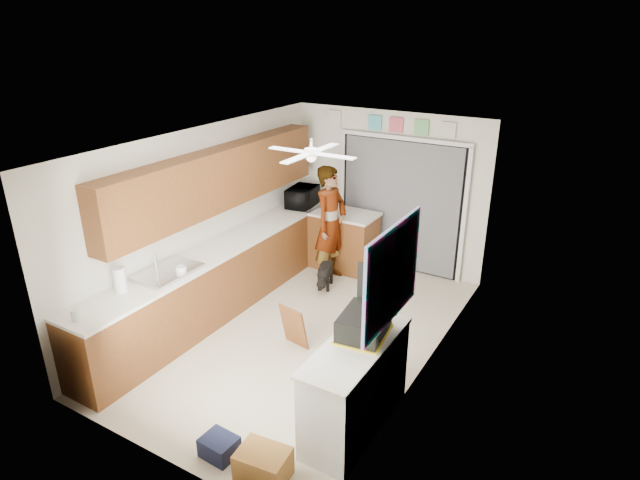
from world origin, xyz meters
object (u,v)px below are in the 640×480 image
at_px(paper_towel_roll, 120,280).
at_px(microwave, 302,197).
at_px(cardboard_box, 263,465).
at_px(dog, 325,275).
at_px(cup, 181,270).
at_px(man, 331,224).
at_px(navy_crate, 219,447).
at_px(suitcase, 364,324).

bearing_deg(paper_towel_roll, microwave, 87.33).
bearing_deg(cardboard_box, dog, 111.55).
xyz_separation_m(cup, man, (0.65, 2.47, -0.09)).
xyz_separation_m(microwave, cup, (0.10, -2.86, -0.11)).
height_order(cardboard_box, dog, dog).
relative_size(paper_towel_roll, navy_crate, 0.92).
relative_size(cup, dog, 0.24).
height_order(suitcase, navy_crate, suitcase).
xyz_separation_m(microwave, man, (0.75, -0.39, -0.20)).
height_order(cup, man, man).
xyz_separation_m(paper_towel_roll, cardboard_box, (2.36, -0.61, -0.95)).
xyz_separation_m(cup, suitcase, (2.46, -0.08, 0.07)).
bearing_deg(paper_towel_roll, navy_crate, -18.11).
relative_size(microwave, cardboard_box, 1.27).
distance_m(microwave, suitcase, 3.90).
xyz_separation_m(microwave, suitcase, (2.56, -2.95, -0.04)).
distance_m(cup, paper_towel_roll, 0.72).
height_order(paper_towel_roll, man, man).
xyz_separation_m(microwave, navy_crate, (1.69, -4.14, -1.00)).
distance_m(suitcase, man, 3.14).
height_order(cup, navy_crate, cup).
xyz_separation_m(navy_crate, man, (-0.95, 3.75, 0.80)).
relative_size(suitcase, man, 0.30).
xyz_separation_m(cup, navy_crate, (1.59, -1.28, -0.89)).
bearing_deg(navy_crate, paper_towel_roll, 161.89).
relative_size(suitcase, navy_crate, 1.71).
height_order(man, dog, man).
bearing_deg(man, dog, -158.79).
relative_size(navy_crate, dog, 0.61).
xyz_separation_m(cup, paper_towel_roll, (-0.27, -0.67, 0.09)).
bearing_deg(dog, suitcase, -70.84).
xyz_separation_m(paper_towel_roll, man, (0.91, 3.14, -0.19)).
height_order(cup, suitcase, suitcase).
height_order(microwave, paper_towel_roll, microwave).
bearing_deg(cardboard_box, man, 111.16).
bearing_deg(suitcase, navy_crate, -133.10).
xyz_separation_m(cup, cardboard_box, (2.10, -1.28, -0.85)).
distance_m(cardboard_box, man, 4.09).
xyz_separation_m(microwave, paper_towel_roll, (-0.16, -3.53, -0.01)).
height_order(cup, dog, cup).
bearing_deg(navy_crate, dog, 103.91).
distance_m(paper_towel_roll, man, 3.28).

